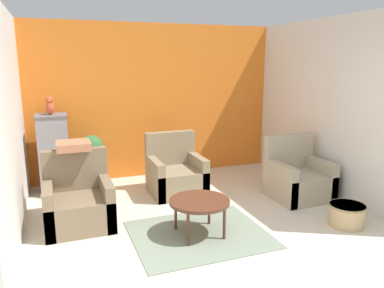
{
  "coord_description": "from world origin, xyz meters",
  "views": [
    {
      "loc": [
        -1.76,
        -2.86,
        2.06
      ],
      "look_at": [
        0.0,
        1.83,
        0.95
      ],
      "focal_mm": 35.0,
      "sensor_mm": 36.0,
      "label": 1
    }
  ],
  "objects_px": {
    "armchair_left": "(78,204)",
    "armchair_middle": "(176,175)",
    "parrot": "(50,106)",
    "potted_plant": "(91,152)",
    "armchair_right": "(297,179)",
    "birdcage": "(54,154)",
    "wicker_basket": "(347,214)",
    "coffee_table": "(199,203)"
  },
  "relations": [
    {
      "from": "coffee_table",
      "to": "parrot",
      "type": "height_order",
      "value": "parrot"
    },
    {
      "from": "parrot",
      "to": "potted_plant",
      "type": "distance_m",
      "value": 0.98
    },
    {
      "from": "armchair_middle",
      "to": "birdcage",
      "type": "xyz_separation_m",
      "value": [
        -1.8,
        0.7,
        0.33
      ]
    },
    {
      "from": "parrot",
      "to": "wicker_basket",
      "type": "height_order",
      "value": "parrot"
    },
    {
      "from": "coffee_table",
      "to": "armchair_left",
      "type": "xyz_separation_m",
      "value": [
        -1.34,
        0.8,
        -0.12
      ]
    },
    {
      "from": "parrot",
      "to": "potted_plant",
      "type": "xyz_separation_m",
      "value": [
        0.58,
        0.04,
        -0.79
      ]
    },
    {
      "from": "armchair_middle",
      "to": "parrot",
      "type": "xyz_separation_m",
      "value": [
        -1.8,
        0.7,
        1.1
      ]
    },
    {
      "from": "birdcage",
      "to": "coffee_table",
      "type": "bearing_deg",
      "value": -54.64
    },
    {
      "from": "armchair_right",
      "to": "armchair_middle",
      "type": "height_order",
      "value": "same"
    },
    {
      "from": "armchair_left",
      "to": "wicker_basket",
      "type": "bearing_deg",
      "value": -20.7
    },
    {
      "from": "armchair_middle",
      "to": "coffee_table",
      "type": "bearing_deg",
      "value": -97.6
    },
    {
      "from": "coffee_table",
      "to": "parrot",
      "type": "xyz_separation_m",
      "value": [
        -1.59,
        2.24,
        0.98
      ]
    },
    {
      "from": "coffee_table",
      "to": "wicker_basket",
      "type": "distance_m",
      "value": 1.93
    },
    {
      "from": "wicker_basket",
      "to": "potted_plant",
      "type": "bearing_deg",
      "value": 136.92
    },
    {
      "from": "potted_plant",
      "to": "wicker_basket",
      "type": "xyz_separation_m",
      "value": [
        2.88,
        -2.69,
        -0.45
      ]
    },
    {
      "from": "coffee_table",
      "to": "armchair_left",
      "type": "bearing_deg",
      "value": 149.19
    },
    {
      "from": "birdcage",
      "to": "potted_plant",
      "type": "height_order",
      "value": "birdcage"
    },
    {
      "from": "coffee_table",
      "to": "parrot",
      "type": "bearing_deg",
      "value": 125.33
    },
    {
      "from": "coffee_table",
      "to": "potted_plant",
      "type": "distance_m",
      "value": 2.5
    },
    {
      "from": "birdcage",
      "to": "parrot",
      "type": "distance_m",
      "value": 0.76
    },
    {
      "from": "coffee_table",
      "to": "armchair_middle",
      "type": "bearing_deg",
      "value": 82.4
    },
    {
      "from": "birdcage",
      "to": "parrot",
      "type": "bearing_deg",
      "value": 90.0
    },
    {
      "from": "armchair_left",
      "to": "birdcage",
      "type": "relative_size",
      "value": 0.75
    },
    {
      "from": "armchair_right",
      "to": "parrot",
      "type": "relative_size",
      "value": 3.26
    },
    {
      "from": "armchair_left",
      "to": "birdcage",
      "type": "bearing_deg",
      "value": 99.91
    },
    {
      "from": "armchair_right",
      "to": "birdcage",
      "type": "height_order",
      "value": "birdcage"
    },
    {
      "from": "potted_plant",
      "to": "parrot",
      "type": "bearing_deg",
      "value": -176.29
    },
    {
      "from": "wicker_basket",
      "to": "armchair_middle",
      "type": "bearing_deg",
      "value": 130.37
    },
    {
      "from": "armchair_middle",
      "to": "potted_plant",
      "type": "bearing_deg",
      "value": 148.76
    },
    {
      "from": "coffee_table",
      "to": "armchair_left",
      "type": "height_order",
      "value": "armchair_left"
    },
    {
      "from": "parrot",
      "to": "potted_plant",
      "type": "height_order",
      "value": "parrot"
    },
    {
      "from": "armchair_middle",
      "to": "parrot",
      "type": "bearing_deg",
      "value": 158.64
    },
    {
      "from": "armchair_right",
      "to": "birdcage",
      "type": "relative_size",
      "value": 0.75
    },
    {
      "from": "coffee_table",
      "to": "armchair_left",
      "type": "relative_size",
      "value": 0.77
    },
    {
      "from": "armchair_right",
      "to": "armchair_left",
      "type": "bearing_deg",
      "value": 177.82
    },
    {
      "from": "armchair_right",
      "to": "parrot",
      "type": "bearing_deg",
      "value": 155.75
    },
    {
      "from": "wicker_basket",
      "to": "coffee_table",
      "type": "bearing_deg",
      "value": 167.52
    },
    {
      "from": "potted_plant",
      "to": "wicker_basket",
      "type": "bearing_deg",
      "value": -43.08
    },
    {
      "from": "armchair_left",
      "to": "armchair_middle",
      "type": "xyz_separation_m",
      "value": [
        1.54,
        0.74,
        0.0
      ]
    },
    {
      "from": "armchair_left",
      "to": "birdcage",
      "type": "distance_m",
      "value": 1.5
    },
    {
      "from": "armchair_middle",
      "to": "wicker_basket",
      "type": "xyz_separation_m",
      "value": [
        1.66,
        -1.95,
        -0.14
      ]
    },
    {
      "from": "coffee_table",
      "to": "birdcage",
      "type": "bearing_deg",
      "value": 125.36
    }
  ]
}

